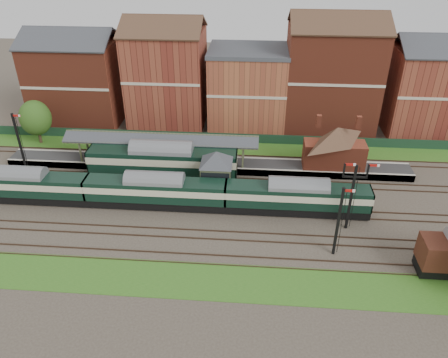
# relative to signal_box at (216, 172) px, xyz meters

# --- Properties ---
(ground) EXTENTS (160.00, 160.00, 0.00)m
(ground) POSITION_rel_signal_box_xyz_m (3.00, -3.25, -3.19)
(ground) COLOR #473D33
(ground) RESTS_ON ground
(grass_back) EXTENTS (90.00, 4.50, 0.06)m
(grass_back) POSITION_rel_signal_box_xyz_m (3.00, 12.75, -3.16)
(grass_back) COLOR #2D6619
(grass_back) RESTS_ON ground
(grass_front) EXTENTS (90.00, 5.00, 0.06)m
(grass_front) POSITION_rel_signal_box_xyz_m (3.00, -15.25, -3.16)
(grass_front) COLOR #2D6619
(grass_front) RESTS_ON ground
(fence) EXTENTS (90.00, 0.12, 1.50)m
(fence) POSITION_rel_signal_box_xyz_m (3.00, 14.75, -2.44)
(fence) COLOR #193823
(fence) RESTS_ON ground
(platform) EXTENTS (55.00, 3.40, 1.00)m
(platform) POSITION_rel_signal_box_xyz_m (-2.00, 6.50, -2.69)
(platform) COLOR #2D2D2D
(platform) RESTS_ON ground
(signal_box) EXTENTS (5.40, 5.40, 6.00)m
(signal_box) POSITION_rel_signal_box_xyz_m (0.00, 0.00, 0.00)
(signal_box) COLOR #657452
(signal_box) RESTS_ON ground
(brick_hut) EXTENTS (3.20, 2.64, 2.94)m
(brick_hut) POSITION_rel_signal_box_xyz_m (8.00, 0.00, -2.00)
(brick_hut) COLOR maroon
(brick_hut) RESTS_ON ground
(station_building) EXTENTS (8.10, 8.10, 5.90)m
(station_building) POSITION_rel_signal_box_xyz_m (15.00, 6.50, 0.76)
(station_building) COLOR brown
(station_building) RESTS_ON platform
(canopy) EXTENTS (26.00, 3.89, 4.08)m
(canopy) POSITION_rel_signal_box_xyz_m (-8.00, 6.50, 1.39)
(canopy) COLOR #464F31
(canopy) RESTS_ON platform
(semaphore_bracket) EXTENTS (3.60, 0.25, 8.18)m
(semaphore_bracket) POSITION_rel_signal_box_xyz_m (15.04, -5.75, 1.44)
(semaphore_bracket) COLOR black
(semaphore_bracket) RESTS_ON ground
(semaphore_platform_end) EXTENTS (1.23, 0.25, 8.00)m
(semaphore_platform_end) POSITION_rel_signal_box_xyz_m (-26.98, 4.75, 0.96)
(semaphore_platform_end) COLOR black
(semaphore_platform_end) RESTS_ON ground
(semaphore_siding) EXTENTS (1.23, 0.25, 8.00)m
(semaphore_siding) POSITION_rel_signal_box_xyz_m (13.02, -10.25, 0.96)
(semaphore_siding) COLOR black
(semaphore_siding) RESTS_ON ground
(town_backdrop) EXTENTS (69.00, 10.00, 16.00)m
(town_backdrop) POSITION_rel_signal_box_xyz_m (2.82, 21.75, 3.81)
(town_backdrop) COLOR brown
(town_backdrop) RESTS_ON ground
(dmu_train) EXTENTS (49.58, 2.61, 3.81)m
(dmu_train) POSITION_rel_signal_box_xyz_m (-6.88, -3.25, -0.95)
(dmu_train) COLOR black
(dmu_train) RESTS_ON ground
(platform_railcar) EXTENTS (19.32, 3.04, 4.45)m
(platform_railcar) POSITION_rel_signal_box_xyz_m (-7.33, 3.25, -0.60)
(platform_railcar) COLOR black
(platform_railcar) RESTS_ON ground
(tree_back) EXTENTS (4.62, 4.62, 6.76)m
(tree_back) POSITION_rel_signal_box_xyz_m (-28.25, 12.36, 0.89)
(tree_back) COLOR #382619
(tree_back) RESTS_ON ground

